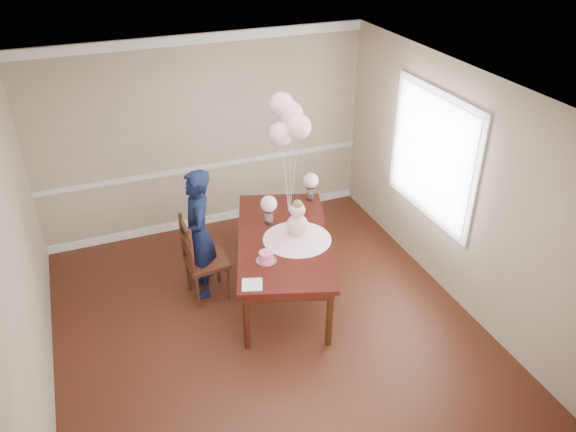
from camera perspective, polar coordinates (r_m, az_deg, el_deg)
The scene contains 50 objects.
floor at distance 6.35m, azimuth -1.90°, elevation -11.57°, with size 4.50×5.00×0.00m, color black.
ceiling at distance 4.96m, azimuth -2.45°, elevation 12.19°, with size 4.50×5.00×0.02m, color silver.
wall_back at distance 7.69m, azimuth -8.46°, elevation 8.02°, with size 4.50×0.02×2.70m, color gray.
wall_front at distance 3.83m, azimuth 11.33°, elevation -19.85°, with size 4.50×0.02×2.70m, color gray.
wall_left at distance 5.37m, azimuth -25.49°, elevation -5.70°, with size 0.02×5.00×2.70m, color gray.
wall_right at distance 6.53m, azimuth 16.83°, elevation 2.69°, with size 0.02×5.00×2.70m, color gray.
chair_rail_trim at distance 7.87m, azimuth -8.20°, elevation 4.97°, with size 4.50×0.02×0.07m, color silver.
crown_molding at distance 7.29m, azimuth -9.24°, elevation 17.31°, with size 4.50×0.02×0.12m, color white.
baseboard_trim at distance 8.26m, azimuth -7.78°, elevation -0.28°, with size 4.50×0.02×0.12m, color white.
window_frame at distance 6.78m, azimuth 14.46°, elevation 6.02°, with size 0.02×1.66×1.56m, color silver.
window_blinds at distance 6.77m, azimuth 14.33°, elevation 6.00°, with size 0.01×1.50×1.40m, color white.
dining_table_top at distance 6.46m, azimuth -0.48°, elevation -2.34°, with size 1.03×2.07×0.05m, color black.
table_apron at distance 6.51m, azimuth -0.47°, elevation -2.91°, with size 0.93×1.96×0.10m, color black.
table_leg_fl at distance 5.94m, azimuth -4.24°, elevation -10.61°, with size 0.07×0.07×0.72m, color black.
table_leg_fr at distance 5.97m, azimuth 4.24°, elevation -10.29°, with size 0.07×0.07×0.72m, color black.
table_leg_bl at distance 7.47m, azimuth -4.16°, elevation -0.96°, with size 0.07×0.07×0.72m, color black.
table_leg_br at distance 7.50m, azimuth 2.48°, elevation -0.76°, with size 0.07×0.07×0.72m, color black.
baby_skirt at distance 6.39m, azimuth 0.93°, elevation -1.96°, with size 0.78×0.78×0.10m, color #F5B5C8.
baby_torso at distance 6.32m, azimuth 0.94°, elevation -0.93°, with size 0.25×0.25×0.25m, color pink.
baby_head at distance 6.22m, azimuth 0.96°, elevation 0.61°, with size 0.18×0.18×0.18m, color beige.
baby_hair at distance 6.18m, azimuth 0.96°, elevation 1.10°, with size 0.12×0.12×0.12m, color brown.
cake_platter at distance 6.06m, azimuth -2.21°, elevation -4.55°, with size 0.23×0.23×0.01m, color silver.
birthday_cake at distance 6.03m, azimuth -2.22°, elevation -4.12°, with size 0.15×0.15×0.10m, color #FF5081.
cake_flower_a at distance 5.99m, azimuth -2.23°, elevation -3.59°, with size 0.03×0.03×0.03m, color white.
cake_flower_b at distance 6.01m, azimuth -1.94°, elevation -3.47°, with size 0.03×0.03×0.03m, color silver.
rose_vase_near at distance 6.67m, azimuth -1.95°, elevation -0.15°, with size 0.10×0.10×0.17m, color white.
roses_near at distance 6.57m, azimuth -1.97°, elevation 1.25°, with size 0.20×0.20×0.20m, color silver.
rose_vase_far at distance 7.19m, azimuth 2.29°, elevation 2.30°, with size 0.10×0.10×0.17m, color white.
roses_far at distance 7.10m, azimuth 2.32°, elevation 3.62°, with size 0.20×0.20×0.20m, color silver.
napkin at distance 5.73m, azimuth -3.67°, elevation -6.97°, with size 0.21×0.21×0.01m, color silver.
balloon_weight at distance 6.93m, azimuth 0.14°, elevation 0.50°, with size 0.04×0.04×0.02m, color silver.
balloon_a at distance 6.48m, azimuth -0.78°, elevation 8.32°, with size 0.29×0.29×0.29m, color #F9B0C6.
balloon_b at distance 6.40m, azimuth 1.11°, elevation 9.04°, with size 0.29×0.29×0.29m, color #FFB4C2.
balloon_c at distance 6.50m, azimuth 0.28°, elevation 10.37°, with size 0.29×0.29×0.29m, color #F9B0C8.
balloon_d at distance 6.48m, azimuth -0.66°, elevation 11.27°, with size 0.29×0.29×0.29m, color #FEB4C8.
balloon_ribbon_a at distance 6.72m, azimuth -0.30°, elevation 3.68°, with size 0.00×0.00×0.87m, color white.
balloon_ribbon_b at distance 6.68m, azimuth 0.60°, elevation 4.00°, with size 0.00×0.00×0.97m, color white.
balloon_ribbon_c at distance 6.73m, azimuth 0.20°, elevation 4.68°, with size 0.00×0.00×1.07m, color white.
balloon_ribbon_d at distance 6.71m, azimuth -0.24°, elevation 5.10°, with size 0.00×0.00×1.18m, color silver.
dining_chair_seat at distance 6.64m, azimuth -8.26°, elevation -4.58°, with size 0.46×0.46×0.05m, color #37190F.
chair_leg_fl at distance 6.60m, azimuth -9.17°, elevation -7.59°, with size 0.04×0.04×0.45m, color #341B0E.
chair_leg_fr at distance 6.68m, azimuth -6.05°, elevation -6.79°, with size 0.04×0.04×0.45m, color #3A1810.
chair_leg_bl at distance 6.89m, azimuth -10.09°, elevation -5.80°, with size 0.04×0.04×0.45m, color #391B0F.
chair_leg_br at distance 6.97m, azimuth -7.10°, elevation -5.06°, with size 0.04×0.04×0.45m, color #33160D.
chair_back_post_l at distance 6.27m, azimuth -9.76°, elevation -3.66°, with size 0.04×0.04×0.59m, color #3A180F.
chair_back_post_r at distance 6.58m, azimuth -10.70°, elevation -1.97°, with size 0.04×0.04×0.59m, color black.
chair_slat_low at distance 6.50m, azimuth -10.14°, elevation -3.72°, with size 0.03×0.42×0.05m, color #33130E.
chair_slat_mid at distance 6.40m, azimuth -10.28°, elevation -2.48°, with size 0.03×0.42×0.05m, color #3B2010.
chair_slat_top at distance 6.31m, azimuth -10.41°, elevation -1.20°, with size 0.03×0.42×0.05m, color #3A1F0F.
woman at distance 6.53m, azimuth -9.08°, elevation -1.85°, with size 0.58×0.39×1.60m, color black.
Camera 1 is at (-1.53, -4.45, 4.27)m, focal length 35.00 mm.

